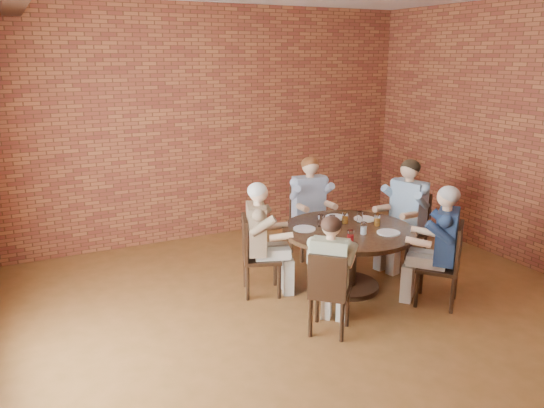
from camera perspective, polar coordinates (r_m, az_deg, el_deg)
name	(u,v)px	position (r m, az deg, el deg)	size (l,w,h in m)	color
floor	(335,337)	(5.45, 6.80, -14.01)	(7.00, 7.00, 0.00)	brown
wall_back	(208,125)	(7.94, -6.90, 8.46)	(7.00, 7.00, 0.00)	brown
dining_table	(348,246)	(6.29, 8.15, -4.54)	(1.54, 1.54, 0.75)	black
chair_a	(408,226)	(7.19, 14.47, -2.28)	(0.56, 0.56, 0.98)	black
diner_a	(405,214)	(7.06, 14.11, -1.06)	(0.58, 0.71, 1.41)	teal
chair_b	(308,218)	(7.33, 3.85, -1.52)	(0.50, 0.50, 0.96)	black
diner_b	(310,208)	(7.20, 4.16, -0.43)	(0.55, 0.68, 1.38)	#848FA8
chair_c	(254,252)	(6.11, -1.91, -5.22)	(0.54, 0.54, 0.93)	black
diner_c	(262,239)	(6.07, -1.13, -3.82)	(0.52, 0.64, 1.32)	brown
chair_d	(329,290)	(5.26, 6.10, -9.22)	(0.53, 0.53, 0.88)	black
diner_d	(330,275)	(5.27, 6.29, -7.63)	(0.46, 0.57, 1.22)	tan
chair_e	(447,261)	(6.14, 18.30, -5.89)	(0.61, 0.61, 0.95)	black
diner_e	(440,246)	(6.09, 17.60, -4.37)	(0.54, 0.66, 1.35)	navy
plate_a	(364,219)	(6.58, 9.91, -1.58)	(0.26, 0.26, 0.01)	white
plate_b	(336,217)	(6.60, 6.89, -1.41)	(0.26, 0.26, 0.01)	white
plate_c	(304,229)	(6.13, 3.50, -2.68)	(0.26, 0.26, 0.01)	white
plate_d	(388,233)	(6.13, 12.42, -3.02)	(0.26, 0.26, 0.01)	white
glass_a	(360,217)	(6.43, 9.44, -1.39)	(0.07, 0.07, 0.14)	white
glass_b	(345,218)	(6.38, 7.87, -1.48)	(0.07, 0.07, 0.14)	white
glass_c	(321,220)	(6.24, 5.25, -1.78)	(0.07, 0.07, 0.14)	white
glass_d	(332,221)	(6.23, 6.49, -1.84)	(0.07, 0.07, 0.14)	white
glass_e	(336,226)	(6.05, 6.87, -2.39)	(0.07, 0.07, 0.14)	white
glass_f	(350,236)	(5.74, 8.43, -3.47)	(0.07, 0.07, 0.14)	white
glass_g	(364,228)	(6.03, 9.83, -2.59)	(0.07, 0.07, 0.14)	white
glass_h	(377,220)	(6.35, 11.24, -1.70)	(0.07, 0.07, 0.14)	white
smartphone	(387,233)	(6.12, 12.29, -3.09)	(0.07, 0.13, 0.01)	black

